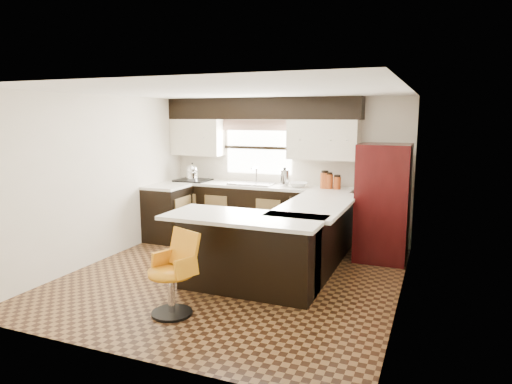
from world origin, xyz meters
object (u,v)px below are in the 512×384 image
at_px(peninsula_return, 248,254).
at_px(peninsula_long, 312,239).
at_px(refrigerator, 383,203).
at_px(bar_chair, 171,274).

bearing_deg(peninsula_return, peninsula_long, 61.70).
bearing_deg(refrigerator, peninsula_long, -132.63).
height_order(peninsula_long, peninsula_return, same).
bearing_deg(peninsula_return, refrigerator, 54.24).
relative_size(peninsula_return, refrigerator, 0.97).
bearing_deg(refrigerator, bar_chair, -123.12).
height_order(peninsula_return, bar_chair, peninsula_return).
bearing_deg(peninsula_return, bar_chair, -117.40).
bearing_deg(bar_chair, refrigerator, 79.04).
distance_m(peninsula_long, bar_chair, 2.17).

